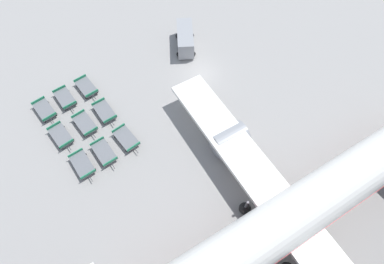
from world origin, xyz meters
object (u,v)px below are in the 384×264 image
Objects in this scene: baggage_dolly_row_mid_a_col_b at (85,124)px; baggage_dolly_row_near_col_a at (45,110)px; baggage_dolly_row_mid_b_col_b at (105,112)px; baggage_dolly_row_mid_b_col_c at (126,138)px; baggage_dolly_row_near_col_b at (61,136)px; baggage_dolly_row_near_col_c at (82,165)px; airplane at (301,211)px; baggage_dolly_row_mid_a_col_a at (65,98)px; baggage_dolly_row_mid_b_col_a at (86,87)px; service_van at (185,39)px; baggage_dolly_row_mid_a_col_c at (104,152)px.

baggage_dolly_row_near_col_a is at bearing -136.46° from baggage_dolly_row_mid_a_col_b.
baggage_dolly_row_mid_b_col_b is 4.43m from baggage_dolly_row_mid_b_col_c.
baggage_dolly_row_near_col_a is 1.00× the size of baggage_dolly_row_mid_a_col_b.
baggage_dolly_row_near_col_b and baggage_dolly_row_near_col_c have the same top height.
airplane reaches higher than baggage_dolly_row_mid_b_col_c.
baggage_dolly_row_mid_a_col_a and baggage_dolly_row_mid_b_col_a have the same top height.
baggage_dolly_row_near_col_b is 5.17m from baggage_dolly_row_mid_b_col_b.
baggage_dolly_row_near_col_c is 10.00m from baggage_dolly_row_mid_b_col_a.
baggage_dolly_row_mid_a_col_b is at bearing -66.56° from service_van.
baggage_dolly_row_mid_a_col_a is 1.00× the size of baggage_dolly_row_mid_a_col_c.
baggage_dolly_row_mid_b_col_b is (5.86, -12.59, -0.80)m from service_van.
baggage_dolly_row_mid_b_col_a is (1.58, -13.46, -0.80)m from service_van.
service_van is 1.49× the size of baggage_dolly_row_mid_a_col_a.
airplane is at bearing 31.62° from baggage_dolly_row_mid_b_col_b.
baggage_dolly_row_mid_a_col_a is at bearing -82.48° from service_van.
baggage_dolly_row_near_col_b is 1.00× the size of baggage_dolly_row_mid_b_col_a.
baggage_dolly_row_near_col_c is at bearing -56.03° from service_van.
baggage_dolly_row_mid_a_col_a is 4.51m from baggage_dolly_row_mid_a_col_b.
baggage_dolly_row_mid_a_col_c and baggage_dolly_row_mid_b_col_a have the same top height.
service_van is 1.49× the size of baggage_dolly_row_near_col_c.
service_van is 16.33m from baggage_dolly_row_mid_a_col_b.
baggage_dolly_row_mid_a_col_a is 5.12m from baggage_dolly_row_mid_b_col_b.
baggage_dolly_row_mid_a_col_b is at bearing -75.14° from baggage_dolly_row_mid_b_col_b.
baggage_dolly_row_near_col_a is 8.60m from baggage_dolly_row_near_col_c.
baggage_dolly_row_near_col_a is at bearing -76.96° from baggage_dolly_row_mid_b_col_a.
baggage_dolly_row_mid_a_col_b is at bearing 161.73° from baggage_dolly_row_near_col_c.
baggage_dolly_row_mid_a_col_a is 1.00× the size of baggage_dolly_row_mid_b_col_b.
baggage_dolly_row_near_col_b and baggage_dolly_row_mid_a_col_a have the same top height.
baggage_dolly_row_mid_a_col_c is at bearing -4.26° from baggage_dolly_row_mid_b_col_a.
baggage_dolly_row_mid_b_col_c is (3.68, 3.39, 0.00)m from baggage_dolly_row_mid_a_col_b.
service_van reaches higher than baggage_dolly_row_near_col_a.
baggage_dolly_row_mid_a_col_c is at bearing -17.68° from baggage_dolly_row_mid_b_col_b.
baggage_dolly_row_near_col_a is 4.20m from baggage_dolly_row_near_col_b.
baggage_dolly_row_mid_b_col_c is (-0.94, 4.92, 0.00)m from baggage_dolly_row_near_col_c.
baggage_dolly_row_mid_a_col_b is (-18.13, -13.93, -2.73)m from airplane.
baggage_dolly_row_near_col_b is 5.23m from baggage_dolly_row_mid_a_col_c.
baggage_dolly_row_mid_a_col_c is at bearing 98.92° from baggage_dolly_row_near_col_c.
baggage_dolly_row_near_col_b is 1.00× the size of baggage_dolly_row_mid_a_col_c.
baggage_dolly_row_mid_a_col_c is at bearing 42.19° from baggage_dolly_row_near_col_b.
baggage_dolly_row_mid_b_col_c is at bearing 42.70° from baggage_dolly_row_mid_a_col_b.
baggage_dolly_row_mid_b_col_a is (-5.28, 4.19, 0.00)m from baggage_dolly_row_near_col_b.
baggage_dolly_row_mid_a_col_c is 1.00× the size of baggage_dolly_row_mid_b_col_a.
airplane is 24.72m from service_van.
baggage_dolly_row_mid_a_col_c is 1.00× the size of baggage_dolly_row_mid_b_col_b.
baggage_dolly_row_mid_b_col_a is at bearing 103.04° from baggage_dolly_row_near_col_a.
airplane reaches higher than baggage_dolly_row_mid_b_col_b.
airplane is 28.13m from baggage_dolly_row_near_col_a.
baggage_dolly_row_mid_b_col_c is (3.30, 6.08, 0.00)m from baggage_dolly_row_near_col_b.
service_van is at bearing 123.97° from baggage_dolly_row_near_col_c.
baggage_dolly_row_mid_b_col_a is at bearing 162.97° from baggage_dolly_row_mid_a_col_b.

